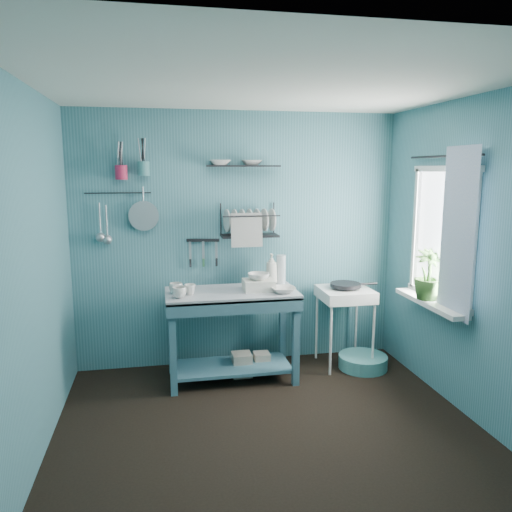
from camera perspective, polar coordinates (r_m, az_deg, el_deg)
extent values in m
plane|color=black|center=(3.95, 1.76, -19.65)|extent=(3.20, 3.20, 0.00)
plane|color=silver|center=(3.48, 1.99, 19.05)|extent=(3.20, 3.20, 0.00)
plane|color=#3A6D77|center=(4.96, -2.01, 1.82)|extent=(3.20, 0.00, 3.20)
plane|color=#3A6D77|center=(2.12, 11.08, -9.51)|extent=(3.20, 0.00, 3.20)
plane|color=#3A6D77|center=(3.52, -24.48, -2.43)|extent=(0.00, 3.00, 3.00)
plane|color=#3A6D77|center=(4.16, 23.89, -0.60)|extent=(0.00, 3.00, 3.00)
cube|color=#366271|center=(4.69, -2.78, -9.05)|extent=(1.20, 0.60, 0.85)
imported|color=silver|center=(4.37, -8.79, -4.15)|extent=(0.12, 0.12, 0.10)
imported|color=silver|center=(4.47, -7.56, -3.82)|extent=(0.14, 0.14, 0.09)
imported|color=silver|center=(4.52, -9.13, -3.68)|extent=(0.17, 0.17, 0.10)
cube|color=beige|center=(4.58, 0.31, -3.34)|extent=(0.28, 0.22, 0.10)
imported|color=silver|center=(4.57, 0.31, -2.35)|extent=(0.20, 0.19, 0.06)
imported|color=beige|center=(4.81, 1.78, -1.50)|extent=(0.11, 0.12, 0.30)
cylinder|color=#B3C0C8|center=(4.85, 2.88, -1.52)|extent=(0.09, 0.09, 0.28)
imported|color=silver|center=(4.51, 3.13, -3.88)|extent=(0.22, 0.22, 0.05)
cube|color=white|center=(5.10, 10.04, -7.99)|extent=(0.49, 0.49, 0.79)
cylinder|color=black|center=(4.98, 10.19, -3.27)|extent=(0.30, 0.30, 0.03)
cube|color=black|center=(4.88, -6.08, 1.81)|extent=(0.32, 0.07, 0.03)
cube|color=black|center=(4.82, -0.75, 4.12)|extent=(0.56, 0.27, 0.32)
cube|color=black|center=(4.81, -1.46, 10.24)|extent=(0.72, 0.27, 0.02)
imported|color=silver|center=(4.78, -4.14, 11.15)|extent=(0.23, 0.23, 0.05)
imported|color=silver|center=(4.83, -0.49, 10.89)|extent=(0.21, 0.21, 0.05)
cylinder|color=#AF2043|center=(4.78, -15.15, 9.21)|extent=(0.11, 0.11, 0.13)
cylinder|color=#387575|center=(4.77, -12.72, 9.73)|extent=(0.11, 0.11, 0.13)
cylinder|color=#A4A7AC|center=(4.82, -12.71, 4.50)|extent=(0.28, 0.03, 0.28)
cylinder|color=#A4A7AC|center=(4.86, -17.41, 4.06)|extent=(0.01, 0.01, 0.30)
cylinder|color=#A4A7AC|center=(4.85, -16.71, 3.83)|extent=(0.01, 0.01, 0.30)
cylinder|color=black|center=(4.84, -15.50, 6.96)|extent=(0.60, 0.01, 0.01)
plane|color=white|center=(4.50, 20.61, 2.29)|extent=(0.00, 1.10, 1.10)
cube|color=white|center=(4.57, 19.25, -5.07)|extent=(0.16, 0.95, 0.04)
plane|color=silver|center=(4.21, 22.02, 2.40)|extent=(0.00, 1.35, 1.35)
cylinder|color=black|center=(4.44, 20.63, 10.62)|extent=(0.02, 1.05, 0.02)
imported|color=#325B24|center=(4.56, 19.08, -2.00)|extent=(0.26, 0.26, 0.44)
cube|color=gray|center=(4.86, -1.64, -12.28)|extent=(0.18, 0.18, 0.22)
cube|color=gray|center=(4.93, 0.65, -12.10)|extent=(0.15, 0.15, 0.20)
cylinder|color=teal|center=(5.16, 12.11, -11.73)|extent=(0.48, 0.48, 0.13)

